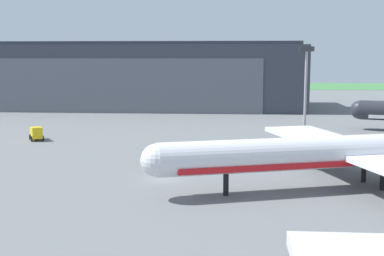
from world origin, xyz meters
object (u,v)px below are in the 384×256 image
maintenance_hangar (132,76)px  apron_light_mast (306,85)px  airliner_near_left (362,152)px  pushback_tractor (36,133)px

maintenance_hangar → apron_light_mast: maintenance_hangar is taller
airliner_near_left → maintenance_hangar: bearing=115.5°
airliner_near_left → pushback_tractor: bearing=149.1°
maintenance_hangar → airliner_near_left: size_ratio=2.08×
maintenance_hangar → apron_light_mast: (39.79, -57.26, 0.76)m
maintenance_hangar → pushback_tractor: size_ratio=22.86×
apron_light_mast → maintenance_hangar: bearing=124.8°
maintenance_hangar → pushback_tractor: bearing=-94.9°
airliner_near_left → pushback_tractor: 54.40m
pushback_tractor → maintenance_hangar: bearing=85.1°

